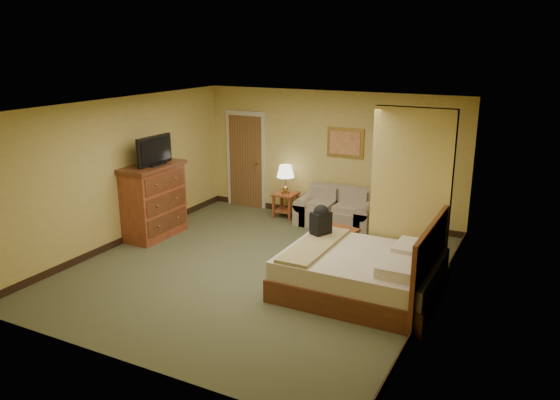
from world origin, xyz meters
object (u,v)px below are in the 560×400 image
Objects in this scene: bed at (364,273)px; dresser at (153,200)px; coffee_table at (335,236)px; loveseat at (336,214)px.

dresser is at bearing 172.30° from bed.
bed is at bearing -7.70° from dresser.
bed is (4.29, -0.58, -0.36)m from dresser.
dresser is (-3.31, -0.78, 0.40)m from coffee_table.
coffee_table is 0.55× the size of dresser.
loveseat reaches higher than coffee_table.
bed is (1.49, -2.67, 0.08)m from loveseat.
loveseat is 2.02× the size of coffee_table.
dresser reaches higher than bed.
bed is at bearing -60.77° from loveseat.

